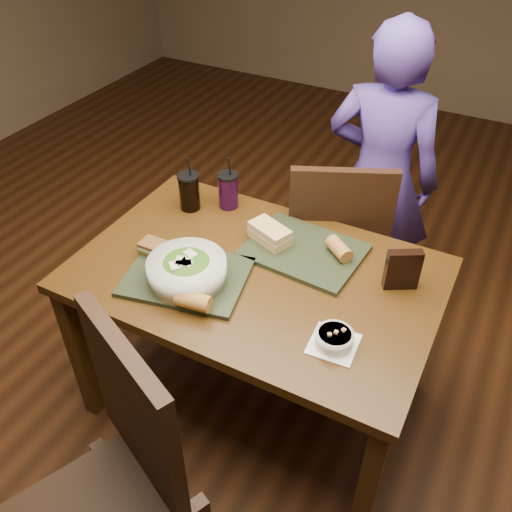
{
  "coord_description": "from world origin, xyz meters",
  "views": [
    {
      "loc": [
        0.69,
        -1.32,
        2.02
      ],
      "look_at": [
        0.0,
        0.0,
        0.82
      ],
      "focal_mm": 38.0,
      "sensor_mm": 36.0,
      "label": 1
    }
  ],
  "objects_px": {
    "soup_bowl": "(334,338)",
    "chair_near": "(120,480)",
    "chair_far": "(344,245)",
    "cup_berry": "(228,190)",
    "salad_bowl": "(187,269)",
    "cup_cola": "(189,192)",
    "diner": "(380,179)",
    "sandwich_far": "(270,234)",
    "tray_far": "(304,251)",
    "sandwich_near": "(154,248)",
    "baguette_far": "(339,249)",
    "dining_table": "(256,289)",
    "tray_near": "(187,277)",
    "chip_bag": "(402,270)",
    "baguette_near": "(193,301)"
  },
  "relations": [
    {
      "from": "chair_near",
      "to": "chip_bag",
      "type": "bearing_deg",
      "value": 62.84
    },
    {
      "from": "sandwich_far",
      "to": "baguette_far",
      "type": "distance_m",
      "value": 0.27
    },
    {
      "from": "tray_near",
      "to": "tray_far",
      "type": "height_order",
      "value": "same"
    },
    {
      "from": "chip_bag",
      "to": "chair_far",
      "type": "bearing_deg",
      "value": 100.18
    },
    {
      "from": "tray_far",
      "to": "salad_bowl",
      "type": "height_order",
      "value": "salad_bowl"
    },
    {
      "from": "soup_bowl",
      "to": "chair_far",
      "type": "bearing_deg",
      "value": 106.65
    },
    {
      "from": "tray_far",
      "to": "chip_bag",
      "type": "relative_size",
      "value": 2.73
    },
    {
      "from": "chair_far",
      "to": "cup_berry",
      "type": "xyz_separation_m",
      "value": [
        -0.45,
        -0.23,
        0.28
      ]
    },
    {
      "from": "chair_near",
      "to": "soup_bowl",
      "type": "height_order",
      "value": "chair_near"
    },
    {
      "from": "salad_bowl",
      "to": "cup_cola",
      "type": "bearing_deg",
      "value": 122.16
    },
    {
      "from": "tray_far",
      "to": "diner",
      "type": "bearing_deg",
      "value": 83.37
    },
    {
      "from": "diner",
      "to": "soup_bowl",
      "type": "height_order",
      "value": "diner"
    },
    {
      "from": "dining_table",
      "to": "sandwich_near",
      "type": "xyz_separation_m",
      "value": [
        -0.37,
        -0.1,
        0.13
      ]
    },
    {
      "from": "chair_near",
      "to": "diner",
      "type": "height_order",
      "value": "diner"
    },
    {
      "from": "sandwich_far",
      "to": "chip_bag",
      "type": "bearing_deg",
      "value": -0.75
    },
    {
      "from": "chip_bag",
      "to": "chair_near",
      "type": "bearing_deg",
      "value": -146.78
    },
    {
      "from": "chair_far",
      "to": "salad_bowl",
      "type": "bearing_deg",
      "value": -114.75
    },
    {
      "from": "dining_table",
      "to": "chip_bag",
      "type": "relative_size",
      "value": 8.44
    },
    {
      "from": "chair_far",
      "to": "tray_near",
      "type": "xyz_separation_m",
      "value": [
        -0.35,
        -0.7,
        0.21
      ]
    },
    {
      "from": "tray_far",
      "to": "sandwich_near",
      "type": "bearing_deg",
      "value": -149.59
    },
    {
      "from": "diner",
      "to": "baguette_near",
      "type": "distance_m",
      "value": 1.18
    },
    {
      "from": "chair_near",
      "to": "sandwich_far",
      "type": "bearing_deg",
      "value": 91.05
    },
    {
      "from": "salad_bowl",
      "to": "chair_far",
      "type": "bearing_deg",
      "value": 65.25
    },
    {
      "from": "tray_far",
      "to": "chip_bag",
      "type": "height_order",
      "value": "chip_bag"
    },
    {
      "from": "soup_bowl",
      "to": "chair_near",
      "type": "bearing_deg",
      "value": -122.9
    },
    {
      "from": "chip_bag",
      "to": "dining_table",
      "type": "bearing_deg",
      "value": 168.73
    },
    {
      "from": "dining_table",
      "to": "cup_berry",
      "type": "height_order",
      "value": "cup_berry"
    },
    {
      "from": "baguette_near",
      "to": "tray_far",
      "type": "bearing_deg",
      "value": 66.81
    },
    {
      "from": "tray_far",
      "to": "chip_bag",
      "type": "distance_m",
      "value": 0.38
    },
    {
      "from": "soup_bowl",
      "to": "cup_berry",
      "type": "height_order",
      "value": "cup_berry"
    },
    {
      "from": "salad_bowl",
      "to": "cup_cola",
      "type": "height_order",
      "value": "cup_cola"
    },
    {
      "from": "dining_table",
      "to": "chair_near",
      "type": "distance_m",
      "value": 0.8
    },
    {
      "from": "chair_far",
      "to": "salad_bowl",
      "type": "relative_size",
      "value": 3.55
    },
    {
      "from": "soup_bowl",
      "to": "sandwich_near",
      "type": "distance_m",
      "value": 0.75
    },
    {
      "from": "chair_far",
      "to": "chip_bag",
      "type": "distance_m",
      "value": 0.59
    },
    {
      "from": "salad_bowl",
      "to": "cup_cola",
      "type": "xyz_separation_m",
      "value": [
        -0.25,
        0.4,
        0.02
      ]
    },
    {
      "from": "dining_table",
      "to": "baguette_near",
      "type": "relative_size",
      "value": 11.15
    },
    {
      "from": "baguette_far",
      "to": "dining_table",
      "type": "bearing_deg",
      "value": -138.91
    },
    {
      "from": "diner",
      "to": "sandwich_far",
      "type": "bearing_deg",
      "value": 70.6
    },
    {
      "from": "dining_table",
      "to": "chip_bag",
      "type": "xyz_separation_m",
      "value": [
        0.48,
        0.16,
        0.17
      ]
    },
    {
      "from": "sandwich_far",
      "to": "chip_bag",
      "type": "distance_m",
      "value": 0.51
    },
    {
      "from": "sandwich_near",
      "to": "chip_bag",
      "type": "height_order",
      "value": "chip_bag"
    },
    {
      "from": "dining_table",
      "to": "sandwich_near",
      "type": "height_order",
      "value": "sandwich_near"
    },
    {
      "from": "tray_far",
      "to": "baguette_far",
      "type": "height_order",
      "value": "baguette_far"
    },
    {
      "from": "diner",
      "to": "sandwich_near",
      "type": "bearing_deg",
      "value": 57.94
    },
    {
      "from": "diner",
      "to": "salad_bowl",
      "type": "distance_m",
      "value": 1.11
    },
    {
      "from": "chair_far",
      "to": "diner",
      "type": "bearing_deg",
      "value": 83.21
    },
    {
      "from": "cup_cola",
      "to": "chair_far",
      "type": "bearing_deg",
      "value": 28.54
    },
    {
      "from": "chair_near",
      "to": "sandwich_far",
      "type": "distance_m",
      "value": 0.99
    },
    {
      "from": "soup_bowl",
      "to": "chip_bag",
      "type": "distance_m",
      "value": 0.38
    }
  ]
}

